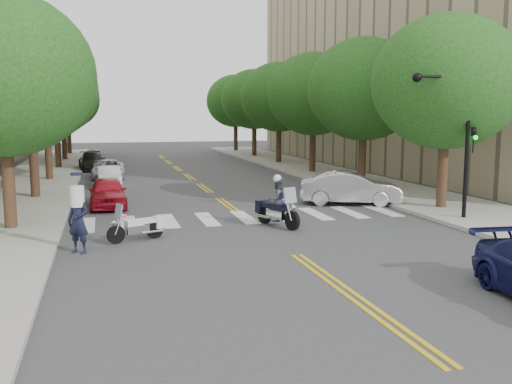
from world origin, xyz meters
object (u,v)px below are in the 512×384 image
object	(u,v)px
motorcycle_police	(276,203)
convertible	(351,188)
motorcycle_parked	(141,227)
officer_standing	(78,221)

from	to	relation	value
motorcycle_police	convertible	xyz separation A→B (m)	(4.88, 4.05, -0.11)
motorcycle_police	motorcycle_parked	world-z (taller)	motorcycle_police
motorcycle_police	motorcycle_parked	size ratio (longest dim) A/B	1.21
motorcycle_police	officer_standing	xyz separation A→B (m)	(-7.03, -2.45, 0.12)
officer_standing	motorcycle_parked	bearing A→B (deg)	70.95
motorcycle_police	motorcycle_parked	xyz separation A→B (m)	(-5.10, -1.11, -0.42)
motorcycle_parked	officer_standing	world-z (taller)	officer_standing
officer_standing	motorcycle_police	bearing A→B (deg)	55.24
motorcycle_parked	officer_standing	xyz separation A→B (m)	(-1.93, -1.35, 0.54)
motorcycle_parked	officer_standing	bearing A→B (deg)	101.62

